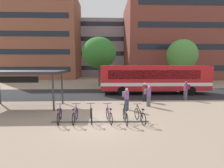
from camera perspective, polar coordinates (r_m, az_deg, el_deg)
The scene contains 20 objects.
ground at distance 9.98m, azimuth -4.40°, elevation -13.02°, with size 200.00×200.00×0.00m, color gray.
bus_lane_asphalt at distance 18.97m, azimuth -3.24°, elevation -3.37°, with size 80.00×7.20×0.01m, color #232326.
city_bus at distance 19.51m, azimuth 14.36°, elevation 1.96°, with size 12.07×2.76×3.20m.
bike_rack at distance 10.00m, azimuth -4.09°, elevation -12.42°, with size 5.72×0.18×0.70m.
parked_bicycle_purple_0 at distance 10.36m, azimuth -17.57°, elevation -10.35°, with size 0.52×1.71×0.99m.
parked_bicycle_purple_1 at distance 10.16m, azimuth -12.53°, elevation -10.53°, with size 0.52×1.72×0.99m.
parked_bicycle_black_2 at distance 10.06m, azimuth -7.15°, elevation -10.59°, with size 0.52×1.72×0.99m.
parked_bicycle_purple_3 at distance 9.99m, azimuth -1.01°, elevation -10.67°, with size 0.54×1.70×0.99m.
parked_bicycle_black_4 at distance 9.85m, azimuth 4.58°, elevation -10.94°, with size 0.52×1.72×0.99m.
parked_bicycle_black_5 at distance 10.02m, azimuth 9.54°, elevation -10.70°, with size 0.53×1.70×0.99m.
transit_shelter at distance 14.60m, azimuth -28.29°, elevation 3.26°, with size 6.13×3.21×2.86m.
commuter_grey_pack_0 at distance 13.63m, azimuth 12.33°, elevation -3.50°, with size 0.61×0.53×1.69m.
commuter_grey_pack_1 at distance 12.47m, azimuth 4.94°, elevation -4.52°, with size 0.55×0.60×1.62m.
commuter_maroon_pack_2 at distance 17.16m, azimuth 24.02°, elevation -1.61°, with size 0.51×0.60×1.77m.
commuter_navy_pack_3 at distance 15.37m, azimuth 11.21°, elevation -2.21°, with size 0.58×0.43×1.71m.
street_tree_0 at distance 25.80m, azimuth -4.44°, elevation 10.56°, with size 5.17×5.17×7.39m.
street_tree_1 at distance 31.20m, azimuth 22.80°, elevation 9.11°, with size 5.11×5.11×7.50m.
building_left_wing at distance 43.85m, azimuth -22.99°, elevation 13.99°, with size 17.34×10.19×18.32m.
building_right_wing at distance 43.77m, azimuth 21.95°, elevation 13.06°, with size 25.40×13.78×16.82m.
building_centre_block at distance 51.26m, azimuth -3.91°, elevation 11.65°, with size 17.41×12.94×15.15m.
Camera 1 is at (0.42, -9.37, 3.42)m, focal length 26.70 mm.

